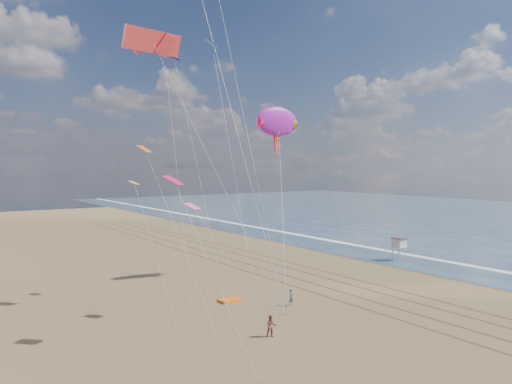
% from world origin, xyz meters
% --- Properties ---
extents(wet_sand, '(260.00, 260.00, 0.00)m').
position_xyz_m(wet_sand, '(19.00, 40.00, 0.00)').
color(wet_sand, '#42301E').
rests_on(wet_sand, ground).
extents(foam, '(260.00, 260.00, 0.00)m').
position_xyz_m(foam, '(23.20, 40.00, 0.00)').
color(foam, white).
rests_on(foam, ground).
extents(tracks, '(7.68, 120.00, 0.01)m').
position_xyz_m(tracks, '(2.55, 30.00, 0.01)').
color(tracks, brown).
rests_on(tracks, ground).
extents(lifeguard_stand, '(1.63, 1.63, 2.94)m').
position_xyz_m(lifeguard_stand, '(18.79, 25.71, 2.26)').
color(lifeguard_stand, white).
rests_on(lifeguard_stand, ground).
extents(grounded_kite, '(2.05, 1.38, 0.22)m').
position_xyz_m(grounded_kite, '(-9.49, 21.37, 0.11)').
color(grounded_kite, orange).
rests_on(grounded_kite, ground).
extents(show_kite, '(5.79, 5.75, 20.60)m').
position_xyz_m(show_kite, '(0.10, 27.08, 16.99)').
color(show_kite, '#B11BB1').
rests_on(show_kite, ground).
extents(kite_flyer_a, '(0.62, 0.49, 1.48)m').
position_xyz_m(kite_flyer_a, '(-5.72, 17.16, 0.74)').
color(kite_flyer_a, slate).
rests_on(kite_flyer_a, ground).
extents(kite_flyer_b, '(0.97, 0.91, 1.58)m').
position_xyz_m(kite_flyer_b, '(-11.94, 11.64, 0.79)').
color(kite_flyer_b, '#93534B').
rests_on(kite_flyer_b, ground).
extents(small_kites, '(9.83, 18.77, 14.94)m').
position_xyz_m(small_kites, '(-13.75, 23.49, 16.38)').
color(small_kites, black).
rests_on(small_kites, ground).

